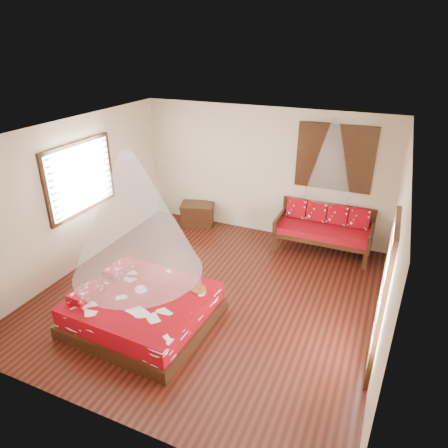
{
  "coord_description": "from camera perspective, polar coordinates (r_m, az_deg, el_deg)",
  "views": [
    {
      "loc": [
        2.54,
        -5.2,
        4.1
      ],
      "look_at": [
        0.06,
        0.49,
        1.15
      ],
      "focal_mm": 32.0,
      "sensor_mm": 36.0,
      "label": 1
    }
  ],
  "objects": [
    {
      "name": "room",
      "position": [
        6.39,
        -2.26,
        0.4
      ],
      "size": [
        5.54,
        5.54,
        2.84
      ],
      "color": "black",
      "rests_on": "ground"
    },
    {
      "name": "bed",
      "position": [
        6.46,
        -11.59,
        -11.78
      ],
      "size": [
        2.11,
        1.92,
        0.63
      ],
      "rotation": [
        0.0,
        0.0,
        -0.05
      ],
      "color": "black",
      "rests_on": "floor"
    },
    {
      "name": "daybed",
      "position": [
        8.46,
        14.11,
        -0.43
      ],
      "size": [
        1.92,
        0.85,
        0.97
      ],
      "color": "black",
      "rests_on": "floor"
    },
    {
      "name": "storage_chest",
      "position": [
        9.45,
        -3.8,
        1.42
      ],
      "size": [
        0.89,
        0.76,
        0.52
      ],
      "rotation": [
        0.0,
        0.0,
        0.31
      ],
      "color": "black",
      "rests_on": "floor"
    },
    {
      "name": "shutter_panel",
      "position": [
        8.29,
        15.54,
        9.1
      ],
      "size": [
        1.52,
        0.06,
        1.32
      ],
      "color": "black",
      "rests_on": "wall_back"
    },
    {
      "name": "window_left",
      "position": [
        7.9,
        -19.75,
        6.23
      ],
      "size": [
        0.1,
        1.74,
        1.34
      ],
      "color": "black",
      "rests_on": "wall_left"
    },
    {
      "name": "glazed_door",
      "position": [
        5.51,
        21.61,
        -9.98
      ],
      "size": [
        0.08,
        1.02,
        2.16
      ],
      "color": "black",
      "rests_on": "floor"
    },
    {
      "name": "wine_tray",
      "position": [
        6.29,
        -3.68,
        -9.01
      ],
      "size": [
        0.24,
        0.24,
        0.2
      ],
      "rotation": [
        0.0,
        0.0,
        -0.21
      ],
      "color": "brown",
      "rests_on": "bed"
    },
    {
      "name": "mosquito_net_main",
      "position": [
        5.64,
        -12.85,
        1.25
      ],
      "size": [
        1.87,
        1.87,
        1.8
      ],
      "primitive_type": "cone",
      "color": "white",
      "rests_on": "ceiling"
    },
    {
      "name": "mosquito_net_daybed",
      "position": [
        7.81,
        15.06,
        8.96
      ],
      "size": [
        0.87,
        0.87,
        1.5
      ],
      "primitive_type": "cone",
      "color": "white",
      "rests_on": "ceiling"
    }
  ]
}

